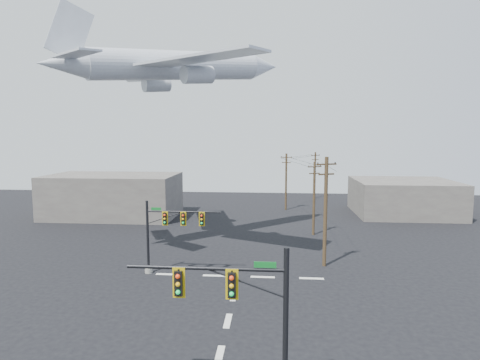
# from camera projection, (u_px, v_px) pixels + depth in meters

# --- Properties ---
(ground) EXTENTS (120.00, 120.00, 0.00)m
(ground) POSITION_uv_depth(u_px,v_px,m) (219.00, 356.00, 21.37)
(ground) COLOR black
(ground) RESTS_ON ground
(lane_markings) EXTENTS (14.00, 21.20, 0.01)m
(lane_markings) POSITION_uv_depth(u_px,v_px,m) (230.00, 312.00, 26.65)
(lane_markings) COLOR silver
(lane_markings) RESTS_ON ground
(signal_mast_near) EXTENTS (7.27, 0.77, 7.00)m
(signal_mast_near) POSITION_uv_depth(u_px,v_px,m) (250.00, 320.00, 17.30)
(signal_mast_near) COLOR gray
(signal_mast_near) RESTS_ON ground
(signal_mast_far) EXTENTS (6.52, 0.68, 6.22)m
(signal_mast_far) POSITION_uv_depth(u_px,v_px,m) (166.00, 233.00, 33.54)
(signal_mast_far) COLOR gray
(signal_mast_far) RESTS_ON ground
(utility_pole_a) EXTENTS (1.83, 0.94, 9.79)m
(utility_pole_a) POSITION_uv_depth(u_px,v_px,m) (325.00, 210.00, 35.33)
(utility_pole_a) COLOR #46341E
(utility_pole_a) RESTS_ON ground
(utility_pole_b) EXTENTS (1.64, 0.80, 8.59)m
(utility_pole_b) POSITION_uv_depth(u_px,v_px,m) (314.00, 197.00, 46.47)
(utility_pole_b) COLOR #46341E
(utility_pole_b) RESTS_ON ground
(utility_pole_c) EXTENTS (1.77, 0.55, 8.78)m
(utility_pole_c) POSITION_uv_depth(u_px,v_px,m) (286.00, 180.00, 62.05)
(utility_pole_c) COLOR #46341E
(utility_pole_c) RESTS_ON ground
(utility_pole_d) EXTENTS (1.66, 0.80, 8.48)m
(utility_pole_d) POSITION_uv_depth(u_px,v_px,m) (315.00, 174.00, 73.13)
(utility_pole_d) COLOR #46341E
(utility_pole_d) RESTS_ON ground
(power_lines) EXTENTS (7.23, 38.35, 0.56)m
(power_lines) POSITION_uv_depth(u_px,v_px,m) (304.00, 161.00, 54.42)
(power_lines) COLOR black
(airliner) EXTENTS (22.78, 21.49, 6.89)m
(airliner) POSITION_uv_depth(u_px,v_px,m) (177.00, 66.00, 40.42)
(airliner) COLOR silver
(building_left) EXTENTS (18.00, 10.00, 6.00)m
(building_left) POSITION_uv_depth(u_px,v_px,m) (113.00, 196.00, 57.31)
(building_left) COLOR #67635B
(building_left) RESTS_ON ground
(building_right) EXTENTS (14.00, 12.00, 5.00)m
(building_right) POSITION_uv_depth(u_px,v_px,m) (404.00, 197.00, 58.90)
(building_right) COLOR #67635B
(building_right) RESTS_ON ground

